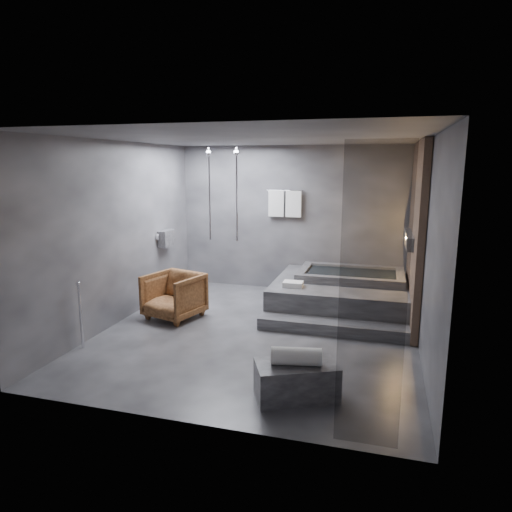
% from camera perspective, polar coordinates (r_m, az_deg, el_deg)
% --- Properties ---
extents(room, '(5.00, 5.04, 2.82)m').
position_cam_1_polar(room, '(6.58, 4.24, 5.11)').
color(room, '#2E2E30').
rests_on(room, ground).
extents(tub_deck, '(2.20, 2.00, 0.50)m').
position_cam_1_polar(tub_deck, '(7.96, 10.49, -4.82)').
color(tub_deck, '#333335').
rests_on(tub_deck, ground).
extents(tub_step, '(2.20, 0.36, 0.18)m').
position_cam_1_polar(tub_step, '(6.89, 9.48, -8.78)').
color(tub_step, '#333335').
rests_on(tub_step, ground).
extents(concrete_bench, '(0.97, 0.78, 0.38)m').
position_cam_1_polar(concrete_bench, '(5.06, 5.06, -15.22)').
color(concrete_bench, '#313133').
rests_on(concrete_bench, ground).
extents(driftwood_chair, '(0.98, 1.00, 0.74)m').
position_cam_1_polar(driftwood_chair, '(7.49, -10.22, -4.91)').
color(driftwood_chair, '#432410').
rests_on(driftwood_chair, ground).
extents(rolled_towel, '(0.55, 0.28, 0.19)m').
position_cam_1_polar(rolled_towel, '(4.91, 5.06, -12.38)').
color(rolled_towel, white).
rests_on(rolled_towel, concrete_bench).
extents(deck_towel, '(0.33, 0.24, 0.08)m').
position_cam_1_polar(deck_towel, '(7.42, 4.65, -3.52)').
color(deck_towel, white).
rests_on(deck_towel, tub_deck).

